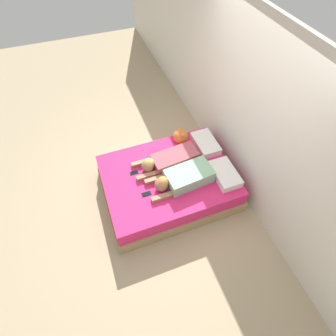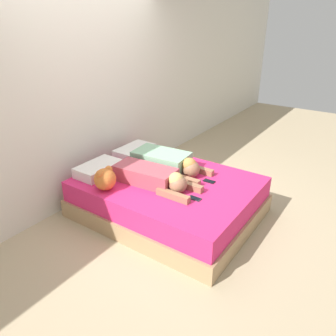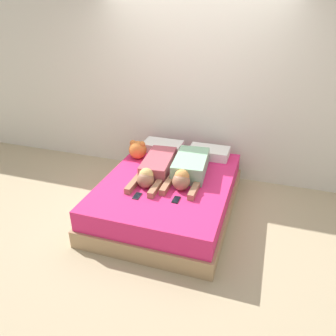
{
  "view_description": "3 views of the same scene",
  "coord_description": "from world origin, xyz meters",
  "px_view_note": "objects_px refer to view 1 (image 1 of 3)",
  "views": [
    {
      "loc": [
        2.25,
        -0.83,
        3.63
      ],
      "look_at": [
        0.0,
        0.0,
        0.6
      ],
      "focal_mm": 28.0,
      "sensor_mm": 36.0,
      "label": 1
    },
    {
      "loc": [
        -2.78,
        -1.92,
        2.18
      ],
      "look_at": [
        0.0,
        0.0,
        0.6
      ],
      "focal_mm": 35.0,
      "sensor_mm": 36.0,
      "label": 2
    },
    {
      "loc": [
        1.08,
        -3.28,
        2.39
      ],
      "look_at": [
        0.0,
        0.0,
        0.6
      ],
      "focal_mm": 35.0,
      "sensor_mm": 36.0,
      "label": 3
    }
  ],
  "objects_px": {
    "pillow_head_right": "(225,174)",
    "person_left": "(168,160)",
    "pillow_head_left": "(205,143)",
    "cell_phone_left": "(134,173)",
    "person_right": "(183,178)",
    "plush_toy": "(181,136)",
    "cell_phone_right": "(146,194)",
    "bed": "(168,183)"
  },
  "relations": [
    {
      "from": "person_left",
      "to": "cell_phone_left",
      "type": "xyz_separation_m",
      "value": [
        -0.01,
        -0.54,
        -0.09
      ]
    },
    {
      "from": "person_left",
      "to": "plush_toy",
      "type": "distance_m",
      "value": 0.54
    },
    {
      "from": "pillow_head_right",
      "to": "person_left",
      "type": "relative_size",
      "value": 0.53
    },
    {
      "from": "pillow_head_left",
      "to": "cell_phone_left",
      "type": "xyz_separation_m",
      "value": [
        0.13,
        -1.26,
        -0.06
      ]
    },
    {
      "from": "person_left",
      "to": "cell_phone_right",
      "type": "height_order",
      "value": "person_left"
    },
    {
      "from": "pillow_head_right",
      "to": "cell_phone_right",
      "type": "height_order",
      "value": "pillow_head_right"
    },
    {
      "from": "person_left",
      "to": "cell_phone_left",
      "type": "bearing_deg",
      "value": -91.58
    },
    {
      "from": "bed",
      "to": "cell_phone_left",
      "type": "bearing_deg",
      "value": -112.94
    },
    {
      "from": "person_right",
      "to": "pillow_head_right",
      "type": "bearing_deg",
      "value": 79.31
    },
    {
      "from": "pillow_head_left",
      "to": "pillow_head_right",
      "type": "distance_m",
      "value": 0.67
    },
    {
      "from": "pillow_head_right",
      "to": "cell_phone_right",
      "type": "distance_m",
      "value": 1.2
    },
    {
      "from": "pillow_head_right",
      "to": "plush_toy",
      "type": "bearing_deg",
      "value": -159.05
    },
    {
      "from": "bed",
      "to": "plush_toy",
      "type": "bearing_deg",
      "value": 142.92
    },
    {
      "from": "pillow_head_left",
      "to": "cell_phone_left",
      "type": "relative_size",
      "value": 3.98
    },
    {
      "from": "person_right",
      "to": "plush_toy",
      "type": "relative_size",
      "value": 3.88
    },
    {
      "from": "bed",
      "to": "person_left",
      "type": "distance_m",
      "value": 0.38
    },
    {
      "from": "pillow_head_left",
      "to": "cell_phone_left",
      "type": "bearing_deg",
      "value": -83.94
    },
    {
      "from": "cell_phone_right",
      "to": "plush_toy",
      "type": "distance_m",
      "value": 1.17
    },
    {
      "from": "cell_phone_right",
      "to": "pillow_head_right",
      "type": "bearing_deg",
      "value": 84.94
    },
    {
      "from": "cell_phone_left",
      "to": "cell_phone_right",
      "type": "relative_size",
      "value": 1.0
    },
    {
      "from": "pillow_head_right",
      "to": "cell_phone_right",
      "type": "xyz_separation_m",
      "value": [
        -0.11,
        -1.2,
        -0.06
      ]
    },
    {
      "from": "person_left",
      "to": "cell_phone_left",
      "type": "height_order",
      "value": "person_left"
    },
    {
      "from": "pillow_head_left",
      "to": "cell_phone_right",
      "type": "bearing_deg",
      "value": -64.77
    },
    {
      "from": "bed",
      "to": "person_right",
      "type": "xyz_separation_m",
      "value": [
        0.22,
        0.15,
        0.34
      ]
    },
    {
      "from": "plush_toy",
      "to": "person_left",
      "type": "bearing_deg",
      "value": -43.92
    },
    {
      "from": "pillow_head_right",
      "to": "person_left",
      "type": "xyz_separation_m",
      "value": [
        -0.52,
        -0.72,
        0.03
      ]
    },
    {
      "from": "person_right",
      "to": "plush_toy",
      "type": "height_order",
      "value": "plush_toy"
    },
    {
      "from": "pillow_head_left",
      "to": "cell_phone_right",
      "type": "relative_size",
      "value": 3.98
    },
    {
      "from": "cell_phone_right",
      "to": "plush_toy",
      "type": "xyz_separation_m",
      "value": [
        -0.8,
        0.85,
        0.12
      ]
    },
    {
      "from": "pillow_head_right",
      "to": "cell_phone_left",
      "type": "height_order",
      "value": "pillow_head_right"
    },
    {
      "from": "pillow_head_left",
      "to": "bed",
      "type": "bearing_deg",
      "value": -66.79
    },
    {
      "from": "bed",
      "to": "plush_toy",
      "type": "relative_size",
      "value": 7.89
    },
    {
      "from": "person_left",
      "to": "cell_phone_right",
      "type": "bearing_deg",
      "value": -48.9
    },
    {
      "from": "bed",
      "to": "cell_phone_left",
      "type": "distance_m",
      "value": 0.57
    },
    {
      "from": "pillow_head_left",
      "to": "cell_phone_right",
      "type": "xyz_separation_m",
      "value": [
        0.56,
        -1.2,
        -0.06
      ]
    },
    {
      "from": "cell_phone_left",
      "to": "plush_toy",
      "type": "height_order",
      "value": "plush_toy"
    },
    {
      "from": "person_left",
      "to": "cell_phone_left",
      "type": "relative_size",
      "value": 7.56
    },
    {
      "from": "plush_toy",
      "to": "person_right",
      "type": "bearing_deg",
      "value": -19.94
    },
    {
      "from": "person_right",
      "to": "plush_toy",
      "type": "distance_m",
      "value": 0.84
    },
    {
      "from": "plush_toy",
      "to": "pillow_head_right",
      "type": "bearing_deg",
      "value": 20.95
    },
    {
      "from": "pillow_head_left",
      "to": "plush_toy",
      "type": "bearing_deg",
      "value": -124.43
    },
    {
      "from": "cell_phone_left",
      "to": "plush_toy",
      "type": "bearing_deg",
      "value": 112.24
    }
  ]
}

